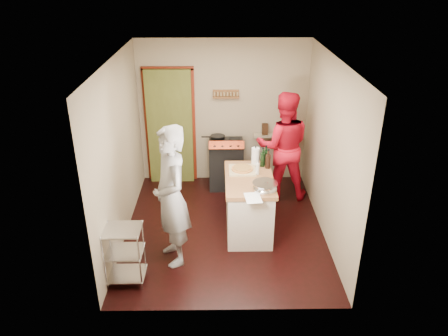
{
  "coord_description": "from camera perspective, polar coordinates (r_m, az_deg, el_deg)",
  "views": [
    {
      "loc": [
        -0.09,
        -5.71,
        3.77
      ],
      "look_at": [
        -0.01,
        0.0,
        1.04
      ],
      "focal_mm": 35.0,
      "sensor_mm": 36.0,
      "label": 1
    }
  ],
  "objects": [
    {
      "name": "back_wall",
      "position": [
        7.96,
        -4.76,
        6.13
      ],
      "size": [
        3.0,
        0.44,
        2.6
      ],
      "color": "gray",
      "rests_on": "ground"
    },
    {
      "name": "ceiling",
      "position": [
        5.83,
        0.08,
        14.1
      ],
      "size": [
        3.0,
        3.5,
        0.02
      ],
      "primitive_type": "cube",
      "color": "white",
      "rests_on": "back_wall"
    },
    {
      "name": "island",
      "position": [
        6.57,
        3.28,
        -4.55
      ],
      "size": [
        0.72,
        1.36,
        1.21
      ],
      "color": "beige",
      "rests_on": "ground"
    },
    {
      "name": "left_wall",
      "position": [
        6.38,
        -13.54,
        2.05
      ],
      "size": [
        0.04,
        3.5,
        2.6
      ],
      "primitive_type": "cube",
      "color": "gray",
      "rests_on": "ground"
    },
    {
      "name": "stove",
      "position": [
        7.87,
        0.26,
        0.61
      ],
      "size": [
        0.6,
        0.63,
        1.0
      ],
      "color": "black",
      "rests_on": "ground"
    },
    {
      "name": "floor",
      "position": [
        6.84,
        0.06,
        -7.86
      ],
      "size": [
        3.5,
        3.5,
        0.0
      ],
      "primitive_type": "plane",
      "color": "black",
      "rests_on": "ground"
    },
    {
      "name": "wire_shelving",
      "position": [
        5.73,
        -12.89,
        -10.71
      ],
      "size": [
        0.48,
        0.4,
        0.8
      ],
      "color": "silver",
      "rests_on": "ground"
    },
    {
      "name": "person_stripe",
      "position": [
        5.73,
        -6.91,
        -3.79
      ],
      "size": [
        0.7,
        0.83,
        1.95
      ],
      "primitive_type": "imported",
      "rotation": [
        0.0,
        0.0,
        -1.19
      ],
      "color": "silver",
      "rests_on": "ground"
    },
    {
      "name": "person_red",
      "position": [
        7.41,
        7.71,
        2.86
      ],
      "size": [
        0.94,
        0.75,
        1.88
      ],
      "primitive_type": "imported",
      "rotation": [
        0.0,
        0.0,
        3.1
      ],
      "color": "red",
      "rests_on": "ground"
    },
    {
      "name": "right_wall",
      "position": [
        6.42,
        13.59,
        2.2
      ],
      "size": [
        0.04,
        3.5,
        2.6
      ],
      "primitive_type": "cube",
      "color": "gray",
      "rests_on": "ground"
    }
  ]
}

